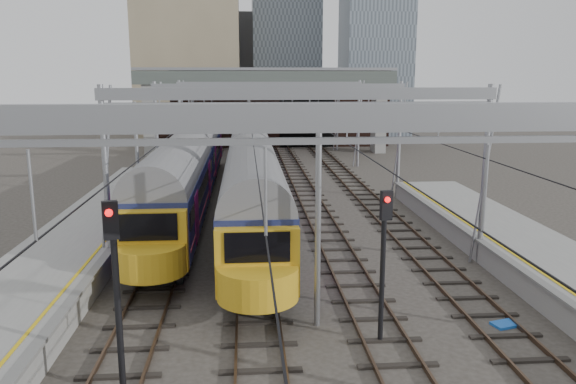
{
  "coord_description": "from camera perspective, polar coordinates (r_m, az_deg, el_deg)",
  "views": [
    {
      "loc": [
        -2.35,
        -15.69,
        8.3
      ],
      "look_at": [
        -0.16,
        12.87,
        2.4
      ],
      "focal_mm": 35.0,
      "sensor_mm": 36.0,
      "label": 1
    }
  ],
  "objects": [
    {
      "name": "platform_left",
      "position": [
        21.27,
        -26.15,
        -10.97
      ],
      "size": [
        4.32,
        55.0,
        1.12
      ],
      "color": "gray",
      "rests_on": "ground"
    },
    {
      "name": "city_skyline",
      "position": [
        86.77,
        -1.06,
        17.45
      ],
      "size": [
        37.5,
        27.5,
        60.0
      ],
      "color": "tan",
      "rests_on": "ground"
    },
    {
      "name": "overbridge",
      "position": [
        61.75,
        -2.25,
        10.67
      ],
      "size": [
        28.0,
        3.0,
        9.25
      ],
      "color": "gray",
      "rests_on": "ground"
    },
    {
      "name": "tracks",
      "position": [
        31.88,
        -0.01,
        -3.42
      ],
      "size": [
        14.4,
        80.0,
        0.22
      ],
      "color": "#4C3828",
      "rests_on": "ground"
    },
    {
      "name": "ground",
      "position": [
        17.91,
        3.79,
        -16.0
      ],
      "size": [
        160.0,
        160.0,
        0.0
      ],
      "primitive_type": "plane",
      "color": "#38332D",
      "rests_on": "ground"
    },
    {
      "name": "overhead_line",
      "position": [
        37.29,
        -0.78,
        8.97
      ],
      "size": [
        16.8,
        80.0,
        8.0
      ],
      "color": "gray",
      "rests_on": "ground"
    },
    {
      "name": "train_main",
      "position": [
        51.86,
        -3.99,
        5.26
      ],
      "size": [
        2.93,
        67.68,
        4.99
      ],
      "color": "black",
      "rests_on": "ground"
    },
    {
      "name": "equip_cover_c",
      "position": [
        20.91,
        21.14,
        -12.44
      ],
      "size": [
        0.94,
        0.77,
        0.1
      ],
      "primitive_type": "cube",
      "rotation": [
        0.0,
        0.0,
        0.28
      ],
      "color": "blue",
      "rests_on": "ground"
    },
    {
      "name": "equip_cover_a",
      "position": [
        24.16,
        0.08,
        -8.34
      ],
      "size": [
        0.83,
        0.66,
        0.09
      ],
      "primitive_type": "cube",
      "rotation": [
        0.0,
        0.0,
        -0.18
      ],
      "color": "blue",
      "rests_on": "ground"
    },
    {
      "name": "train_second",
      "position": [
        38.1,
        -9.85,
        2.81
      ],
      "size": [
        2.94,
        33.98,
        5.01
      ],
      "color": "black",
      "rests_on": "ground"
    },
    {
      "name": "signal_near_left",
      "position": [
        14.98,
        -17.13,
        -8.31
      ],
      "size": [
        0.42,
        0.48,
        5.33
      ],
      "rotation": [
        0.0,
        0.0,
        0.33
      ],
      "color": "black",
      "rests_on": "ground"
    },
    {
      "name": "signal_near_centre",
      "position": [
        17.58,
        9.7,
        -5.68
      ],
      "size": [
        0.38,
        0.47,
        4.96
      ],
      "rotation": [
        0.0,
        0.0,
        0.22
      ],
      "color": "black",
      "rests_on": "ground"
    },
    {
      "name": "retaining_wall",
      "position": [
        67.84,
        -1.22,
        8.28
      ],
      "size": [
        28.0,
        2.75,
        9.0
      ],
      "color": "black",
      "rests_on": "ground"
    },
    {
      "name": "equip_cover_b",
      "position": [
        21.37,
        -3.67,
        -11.11
      ],
      "size": [
        0.78,
        0.6,
        0.09
      ],
      "primitive_type": "cube",
      "rotation": [
        0.0,
        0.0,
        -0.12
      ],
      "color": "blue",
      "rests_on": "ground"
    }
  ]
}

